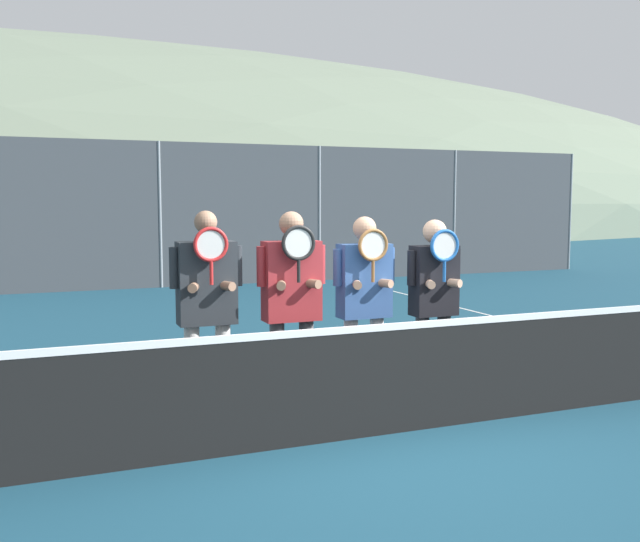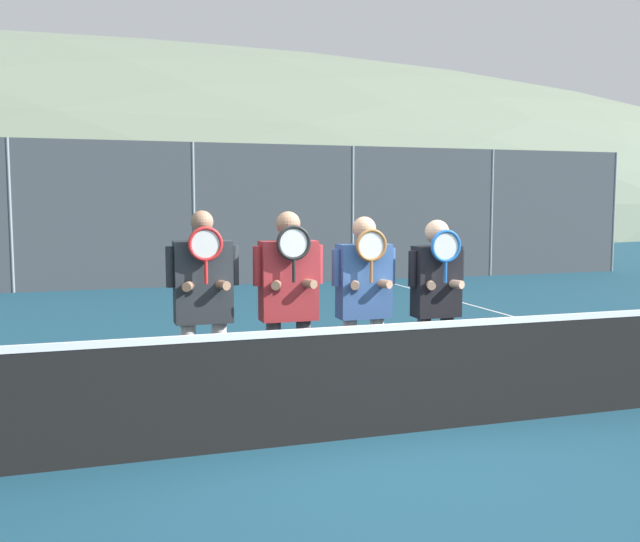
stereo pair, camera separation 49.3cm
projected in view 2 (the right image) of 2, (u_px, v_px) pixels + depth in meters
ground_plane at (376, 436)px, 5.84m from camera, size 120.00×120.00×0.00m
hill_distant at (119, 223)px, 60.84m from camera, size 136.63×75.91×26.57m
clubhouse_building at (125, 208)px, 22.40m from camera, size 23.65×5.50×3.35m
fence_back at (194, 215)px, 15.94m from camera, size 22.81×0.06×3.22m
tennis_net at (377, 379)px, 5.79m from camera, size 11.98×0.09×1.03m
court_line_right_sideline at (589, 337)px, 10.03m from camera, size 0.05×16.00×0.01m
player_leftmost at (203, 300)px, 6.07m from camera, size 0.62×0.34×1.84m
player_center_left at (289, 296)px, 6.22m from camera, size 0.63×0.34×1.83m
player_center_right at (364, 295)px, 6.50m from camera, size 0.61×0.34×1.78m
player_rightmost at (436, 295)px, 6.66m from camera, size 0.57×0.34×1.75m
car_left_of_center at (145, 242)px, 18.38m from camera, size 4.45×1.97×1.67m
car_center at (331, 235)px, 19.87m from camera, size 4.19×1.99×1.90m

